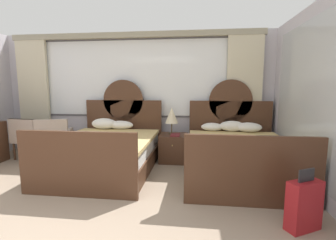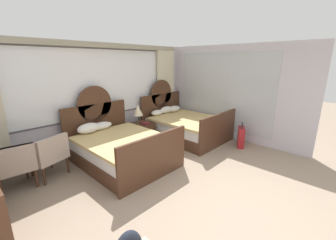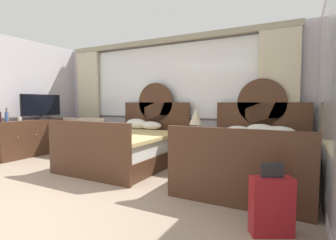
{
  "view_description": "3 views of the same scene",
  "coord_description": "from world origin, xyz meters",
  "views": [
    {
      "loc": [
        1.4,
        -1.56,
        1.52
      ],
      "look_at": [
        0.91,
        2.5,
        0.95
      ],
      "focal_mm": 25.61,
      "sensor_mm": 36.0,
      "label": 1
    },
    {
      "loc": [
        -2.76,
        -1.34,
        2.25
      ],
      "look_at": [
        1.27,
        2.48,
        0.72
      ],
      "focal_mm": 23.02,
      "sensor_mm": 36.0,
      "label": 2
    },
    {
      "loc": [
        2.76,
        -1.47,
        1.22
      ],
      "look_at": [
        0.55,
        2.72,
        0.89
      ],
      "focal_mm": 27.11,
      "sensor_mm": 36.0,
      "label": 3
    }
  ],
  "objects": [
    {
      "name": "bottle_liquor_amber",
      "position": [
        -2.79,
        1.7,
        0.93
      ],
      "size": [
        0.07,
        0.07,
        0.29
      ],
      "color": "#B7701E",
      "rests_on": "dresser_minibar"
    },
    {
      "name": "armchair_by_window_centre",
      "position": [
        -2.1,
        3.04,
        0.49
      ],
      "size": [
        0.68,
        0.68,
        0.87
      ],
      "color": "#B29E8E",
      "rests_on": "ground_plane"
    },
    {
      "name": "armchair_by_window_right",
      "position": [
        -2.1,
        3.04,
        0.49
      ],
      "size": [
        0.69,
        0.69,
        0.87
      ],
      "color": "#B29E8E",
      "rests_on": "ground_plane"
    },
    {
      "name": "armchair_by_window_left",
      "position": [
        -1.56,
        3.04,
        0.49
      ],
      "size": [
        0.78,
        0.78,
        0.87
      ],
      "color": "#B29E8E",
      "rests_on": "ground_plane"
    },
    {
      "name": "nightstand_between_beds",
      "position": [
        0.94,
        3.2,
        0.28
      ],
      "size": [
        0.56,
        0.58,
        0.55
      ],
      "color": "#472B1C",
      "rests_on": "ground_plane"
    },
    {
      "name": "cup_on_dresser",
      "position": [
        -2.7,
        1.91,
        0.86
      ],
      "size": [
        0.11,
        0.08,
        0.08
      ],
      "color": "white",
      "rests_on": "dresser_minibar"
    },
    {
      "name": "bottle_spirit_blue",
      "position": [
        -2.66,
        1.61,
        0.93
      ],
      "size": [
        0.07,
        0.07,
        0.27
      ],
      "color": "#385B99",
      "rests_on": "dresser_minibar"
    },
    {
      "name": "dresser_minibar",
      "position": [
        -2.76,
        2.15,
        0.41
      ],
      "size": [
        0.53,
        1.51,
        0.82
      ],
      "color": "#472B1C",
      "rests_on": "ground_plane"
    },
    {
      "name": "table_lamp_on_nightstand",
      "position": [
        0.89,
        3.26,
        0.93
      ],
      "size": [
        0.27,
        0.27,
        0.54
      ],
      "color": "brown",
      "rests_on": "nightstand_between_beds"
    },
    {
      "name": "bed_near_window",
      "position": [
        -0.22,
        2.55,
        0.36
      ],
      "size": [
        1.7,
        2.2,
        1.67
      ],
      "color": "#472B1C",
      "rests_on": "ground_plane"
    },
    {
      "name": "book_on_nightstand",
      "position": [
        0.99,
        3.09,
        0.57
      ],
      "size": [
        0.18,
        0.26,
        0.03
      ],
      "color": "maroon",
      "rests_on": "nightstand_between_beds"
    },
    {
      "name": "bed_near_mirror",
      "position": [
        2.1,
        2.55,
        0.36
      ],
      "size": [
        1.7,
        2.2,
        1.67
      ],
      "color": "#472B1C",
      "rests_on": "ground_plane"
    },
    {
      "name": "wall_back_window",
      "position": [
        0.0,
        3.73,
        1.44
      ],
      "size": [
        6.03,
        0.22,
        2.7
      ],
      "color": "silver",
      "rests_on": "ground_plane"
    },
    {
      "name": "suitcase_on_floor",
      "position": [
        2.55,
        0.98,
        0.27
      ],
      "size": [
        0.41,
        0.32,
        0.67
      ],
      "color": "maroon",
      "rests_on": "ground_plane"
    },
    {
      "name": "ground_plane",
      "position": [
        0.0,
        0.0,
        0.0
      ],
      "size": [
        24.0,
        24.0,
        0.0
      ],
      "primitive_type": "plane",
      "color": "gray"
    },
    {
      "name": "tv_flatscreen",
      "position": [
        -2.73,
        2.47,
        1.13
      ],
      "size": [
        0.2,
        1.02,
        0.59
      ],
      "color": "black",
      "rests_on": "dresser_minibar"
    },
    {
      "name": "wall_right_mirror",
      "position": [
        3.05,
        1.59,
        1.35
      ],
      "size": [
        0.08,
        4.33,
        2.7
      ],
      "color": "silver",
      "rests_on": "ground_plane"
    }
  ]
}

